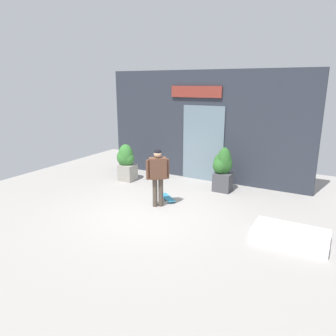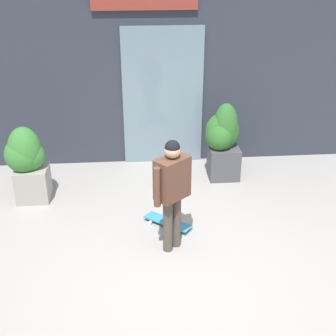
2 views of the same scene
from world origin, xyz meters
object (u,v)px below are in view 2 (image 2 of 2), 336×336
at_px(skateboarder, 172,185).
at_px(planter_box_right, 223,139).
at_px(skateboard, 168,222).
at_px(planter_box_left, 27,160).

bearing_deg(skateboarder, planter_box_right, -67.07).
xyz_separation_m(skateboard, planter_box_right, (1.09, 1.55, 0.67)).
bearing_deg(skateboarder, planter_box_left, 14.90).
relative_size(skateboard, planter_box_right, 0.52).
xyz_separation_m(planter_box_left, planter_box_right, (3.26, 0.56, 0.03)).
xyz_separation_m(skateboarder, planter_box_left, (-2.18, 1.54, -0.27)).
xyz_separation_m(skateboard, planter_box_left, (-2.17, 0.99, 0.64)).
bearing_deg(planter_box_left, planter_box_right, 9.75).
height_order(skateboard, planter_box_right, planter_box_right).
relative_size(skateboard, planter_box_left, 0.57).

